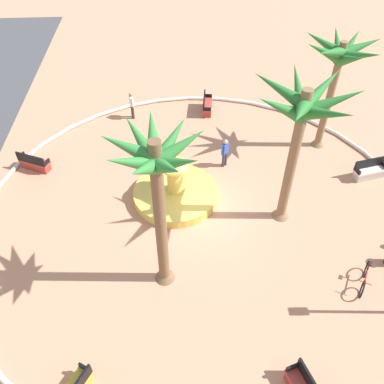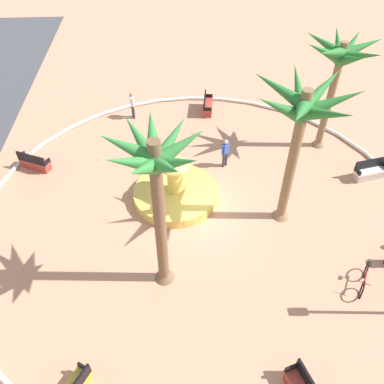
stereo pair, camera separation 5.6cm
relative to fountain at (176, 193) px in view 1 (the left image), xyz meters
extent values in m
plane|color=tan|center=(-1.02, -1.03, -0.29)|extent=(80.00, 80.00, 0.00)
torus|color=silver|center=(-1.02, -1.03, -0.19)|extent=(19.66, 19.66, 0.20)
cylinder|color=gold|center=(0.00, 0.00, -0.07)|extent=(3.90, 3.90, 0.45)
cylinder|color=#19567F|center=(0.00, 0.00, -0.11)|extent=(3.43, 3.43, 0.34)
cylinder|color=gold|center=(0.00, 0.00, 0.86)|extent=(0.70, 0.70, 1.41)
cylinder|color=#F1C954|center=(0.00, 0.00, 1.62)|extent=(1.25, 1.25, 0.12)
cylinder|color=brown|center=(3.64, -7.76, 2.56)|extent=(0.37, 0.37, 5.70)
cone|color=brown|center=(3.64, -7.76, -0.04)|extent=(0.70, 0.70, 0.50)
cone|color=#28702D|center=(4.47, -7.83, 4.95)|extent=(1.97, 0.70, 1.41)
cone|color=#28702D|center=(4.20, -7.05, 5.12)|extent=(1.66, 1.90, 1.11)
cone|color=#28702D|center=(3.58, -6.91, 5.00)|extent=(0.71, 1.99, 1.33)
cone|color=#28702D|center=(3.09, -7.03, 5.16)|extent=(1.64, 1.92, 1.04)
cone|color=#28702D|center=(2.81, -7.88, 4.96)|extent=(2.00, 0.82, 1.39)
cone|color=#28702D|center=(2.94, -8.31, 5.07)|extent=(1.90, 1.66, 1.19)
cone|color=#28702D|center=(3.77, -8.66, 5.12)|extent=(0.82, 2.04, 1.11)
cone|color=#28702D|center=(4.25, -8.33, 4.95)|extent=(1.80, 1.72, 1.41)
cylinder|color=brown|center=(-4.41, 0.54, 2.98)|extent=(0.41, 0.41, 6.55)
cone|color=brown|center=(-4.41, 0.54, -0.04)|extent=(0.78, 0.78, 0.50)
cone|color=#337F38|center=(-3.62, 0.61, 5.95)|extent=(1.83, 0.70, 1.13)
cone|color=#337F38|center=(-3.78, 0.97, 5.87)|extent=(1.79, 1.46, 1.26)
cone|color=#337F38|center=(-4.23, 1.31, 5.93)|extent=(0.96, 1.87, 1.16)
cone|color=#337F38|center=(-4.78, 1.19, 5.83)|extent=(1.36, 1.80, 1.33)
cone|color=#337F38|center=(-5.09, 0.82, 5.82)|extent=(1.84, 1.18, 1.34)
cone|color=#337F38|center=(-5.08, 0.21, 5.84)|extent=(1.83, 1.28, 1.32)
cone|color=#337F38|center=(-4.87, -0.04, 5.83)|extent=(1.52, 1.73, 1.33)
cone|color=#337F38|center=(-4.18, -0.18, 5.86)|extent=(1.07, 1.86, 1.27)
cone|color=#337F38|center=(-3.84, 0.08, 5.81)|extent=(1.71, 1.54, 1.36)
cylinder|color=brown|center=(-1.43, -4.63, 2.85)|extent=(0.41, 0.41, 6.30)
cone|color=brown|center=(-1.43, -4.63, -0.04)|extent=(0.78, 0.78, 0.50)
cone|color=#28702D|center=(-0.48, -4.63, 5.49)|extent=(2.16, 0.58, 1.51)
cone|color=#28702D|center=(-0.79, -3.82, 5.70)|extent=(1.81, 2.09, 1.14)
cone|color=#28702D|center=(-1.66, -3.74, 5.45)|extent=(1.07, 2.21, 1.58)
cone|color=#28702D|center=(-2.36, -4.19, 5.69)|extent=(2.24, 1.46, 1.16)
cone|color=#28702D|center=(-2.26, -5.14, 5.54)|extent=(2.16, 1.61, 1.43)
cone|color=#28702D|center=(-1.51, -5.61, 5.56)|extent=(0.74, 2.23, 1.40)
cone|color=#28702D|center=(-0.76, -5.40, 5.64)|extent=(1.88, 2.03, 1.24)
cube|color=beige|center=(0.87, -9.50, 0.16)|extent=(0.84, 1.67, 0.12)
cube|color=black|center=(1.07, -9.45, 0.46)|extent=(0.43, 1.58, 0.50)
cube|color=#B6ADA0|center=(0.87, -9.50, -0.10)|extent=(0.77, 1.54, 0.39)
cube|color=black|center=(0.71, -8.77, 0.30)|extent=(0.46, 0.18, 0.24)
cube|color=#B73D33|center=(7.30, -2.11, 0.16)|extent=(1.65, 0.70, 0.12)
cube|color=black|center=(7.33, -1.91, 0.46)|extent=(1.60, 0.29, 0.50)
cube|color=#9C342B|center=(7.30, -2.11, -0.10)|extent=(1.52, 0.65, 0.39)
cube|color=black|center=(8.04, -2.21, 0.30)|extent=(0.14, 0.46, 0.24)
cube|color=black|center=(6.56, -2.02, 0.30)|extent=(0.14, 0.46, 0.24)
cube|color=#B73D33|center=(2.51, 6.96, 0.16)|extent=(1.10, 1.67, 0.12)
cube|color=black|center=(2.32, 7.04, 0.46)|extent=(0.72, 1.50, 0.50)
cube|color=#9C342B|center=(2.51, 6.96, -0.10)|extent=(1.02, 1.53, 0.39)
cube|color=black|center=(2.81, 7.64, 0.30)|extent=(0.44, 0.26, 0.24)
cube|color=black|center=(2.21, 6.27, 0.30)|extent=(0.44, 0.26, 0.24)
cube|color=black|center=(-8.02, 3.04, 0.30)|extent=(0.30, 0.43, 0.24)
cube|color=black|center=(-8.37, -3.43, 0.30)|extent=(0.22, 0.45, 0.24)
torus|color=black|center=(-5.60, -6.73, 0.07)|extent=(0.66, 0.41, 0.72)
torus|color=black|center=(-4.73, -7.23, 0.07)|extent=(0.66, 0.41, 0.72)
cylinder|color=#B21919|center=(-5.16, -6.98, 0.30)|extent=(0.85, 0.51, 0.05)
cylinder|color=#B21919|center=(-4.86, -7.15, 0.45)|extent=(0.04, 0.04, 0.30)
cube|color=black|center=(-4.86, -7.15, 0.62)|extent=(0.22, 0.19, 0.06)
cylinder|color=#B21919|center=(-5.55, -6.76, 0.43)|extent=(0.24, 0.40, 0.03)
cylinder|color=#33333D|center=(6.95, 2.33, 0.12)|extent=(0.14, 0.14, 0.83)
cylinder|color=#33333D|center=(6.78, 2.27, 0.12)|extent=(0.14, 0.14, 0.83)
cube|color=white|center=(6.87, 2.30, 0.82)|extent=(0.39, 0.30, 0.56)
sphere|color=#9E7051|center=(6.87, 2.30, 1.22)|extent=(0.22, 0.22, 0.22)
cylinder|color=white|center=(7.08, 2.37, 0.82)|extent=(0.09, 0.09, 0.53)
cylinder|color=white|center=(6.66, 2.23, 0.82)|extent=(0.09, 0.09, 0.53)
cylinder|color=#33333D|center=(2.25, -2.60, 0.11)|extent=(0.14, 0.14, 0.82)
cylinder|color=#33333D|center=(2.13, -2.46, 0.11)|extent=(0.14, 0.14, 0.82)
cube|color=#2D4CA5|center=(2.19, -2.53, 0.80)|extent=(0.37, 0.39, 0.56)
sphere|color=tan|center=(2.19, -2.53, 1.20)|extent=(0.22, 0.22, 0.22)
cylinder|color=#2D4CA5|center=(2.33, -2.69, 0.80)|extent=(0.09, 0.09, 0.53)
cylinder|color=#2D4CA5|center=(2.04, -2.36, 0.80)|extent=(0.09, 0.09, 0.53)
camera|label=1|loc=(-13.47, 0.01, 12.94)|focal=37.72mm
camera|label=2|loc=(-13.47, -0.04, 12.94)|focal=37.72mm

